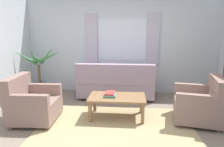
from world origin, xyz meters
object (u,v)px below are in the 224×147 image
Objects in this scene: couch at (116,84)px; potted_plant at (39,75)px; armchair_left at (32,103)px; coffee_table at (117,99)px; book_stack_on_table at (110,94)px; armchair_right at (200,104)px.

potted_plant is at bearing -2.08° from couch.
coffee_table is at bearing -81.72° from armchair_left.
couch is at bearing 89.00° from book_stack_on_table.
armchair_right is 1.71m from book_stack_on_table.
coffee_table is 3.64× the size of book_stack_on_table.
armchair_right is 3.22× the size of book_stack_on_table.
armchair_left is 1.63m from coffee_table.
couch is 1.21m from coffee_table.
armchair_right is at bearing 143.46° from couch.
armchair_left is 0.69× the size of potted_plant.
book_stack_on_table is at bearing -32.13° from potted_plant.
potted_plant is (-3.71, 1.32, 0.20)m from armchair_right.
armchair_left is at bearing -75.31° from armchair_right.
potted_plant is at bearing 16.90° from armchair_left.
armchair_right is 0.88× the size of coffee_table.
couch is 2.04m from potted_plant.
armchair_left is 1.50m from book_stack_on_table.
armchair_left is at bearing 45.30° from couch.
armchair_right is at bearing -1.78° from coffee_table.
armchair_left is at bearing -169.53° from coffee_table.
armchair_left and armchair_right have the same top height.
armchair_right is (1.69, -1.25, -0.01)m from couch.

